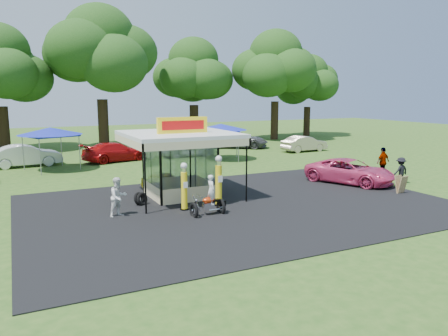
{
  "coord_description": "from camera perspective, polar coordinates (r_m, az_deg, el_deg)",
  "views": [
    {
      "loc": [
        -9.67,
        -16.04,
        5.32
      ],
      "look_at": [
        0.07,
        4.0,
        1.52
      ],
      "focal_mm": 35.0,
      "sensor_mm": 36.0,
      "label": 1
    }
  ],
  "objects": [
    {
      "name": "ground",
      "position": [
        19.47,
        4.99,
        -6.23
      ],
      "size": [
        120.0,
        120.0,
        0.0
      ],
      "primitive_type": "plane",
      "color": "#2A5219",
      "rests_on": "ground"
    },
    {
      "name": "motorcycle",
      "position": [
        19.31,
        -1.85,
        -4.07
      ],
      "size": [
        1.61,
        0.81,
        1.89
      ],
      "rotation": [
        0.0,
        0.0,
        0.04
      ],
      "color": "black",
      "rests_on": "ground"
    },
    {
      "name": "oak_far_d",
      "position": [
        50.04,
        -3.99,
        11.8
      ],
      "size": [
        9.49,
        9.49,
        11.3
      ],
      "color": "black",
      "rests_on": "ground"
    },
    {
      "name": "gas_station_kiosk",
      "position": [
        22.67,
        -5.82,
        0.64
      ],
      "size": [
        5.4,
        5.4,
        4.18
      ],
      "color": "white",
      "rests_on": "ground"
    },
    {
      "name": "spectator_west",
      "position": [
        19.61,
        -13.63,
        -3.71
      ],
      "size": [
        1.05,
        0.96,
        1.75
      ],
      "primitive_type": "imported",
      "rotation": [
        0.0,
        0.0,
        0.43
      ],
      "color": "white",
      "rests_on": "ground"
    },
    {
      "name": "oak_far_e",
      "position": [
        51.95,
        6.73,
        12.43
      ],
      "size": [
        10.38,
        10.38,
        12.36
      ],
      "color": "black",
      "rests_on": "ground"
    },
    {
      "name": "gas_pump_left",
      "position": [
        20.08,
        -5.21,
        -2.58
      ],
      "size": [
        0.42,
        0.42,
        2.24
      ],
      "color": "black",
      "rests_on": "ground"
    },
    {
      "name": "asphalt_apron",
      "position": [
        21.14,
        2.2,
        -4.86
      ],
      "size": [
        20.0,
        14.0,
        0.04
      ],
      "primitive_type": "cube",
      "color": "black",
      "rests_on": "ground"
    },
    {
      "name": "oak_far_c",
      "position": [
        45.29,
        -15.84,
        13.47
      ],
      "size": [
        11.5,
        11.5,
        13.56
      ],
      "color": "black",
      "rests_on": "ground"
    },
    {
      "name": "spare_tires",
      "position": [
        21.43,
        -10.85,
        -3.99
      ],
      "size": [
        0.83,
        0.73,
        0.67
      ],
      "rotation": [
        0.0,
        0.0,
        0.51
      ],
      "color": "black",
      "rests_on": "ground"
    },
    {
      "name": "kiosk_car",
      "position": [
        24.95,
        -7.52,
        -1.6
      ],
      "size": [
        2.82,
        1.13,
        0.96
      ],
      "primitive_type": "imported",
      "rotation": [
        0.0,
        0.0,
        1.57
      ],
      "color": "yellow",
      "rests_on": "ground"
    },
    {
      "name": "bg_car_a",
      "position": [
        35.41,
        -24.46,
        1.49
      ],
      "size": [
        5.11,
        2.25,
        1.63
      ],
      "primitive_type": "imported",
      "rotation": [
        0.0,
        0.0,
        1.68
      ],
      "color": "silver",
      "rests_on": "ground"
    },
    {
      "name": "pink_sedan",
      "position": [
        27.22,
        16.16,
        -0.42
      ],
      "size": [
        4.31,
        5.81,
        1.47
      ],
      "primitive_type": "imported",
      "rotation": [
        0.0,
        0.0,
        0.4
      ],
      "color": "#DA3B6E",
      "rests_on": "ground"
    },
    {
      "name": "tent_east",
      "position": [
        35.4,
        -0.4,
        5.34
      ],
      "size": [
        4.19,
        4.19,
        2.93
      ],
      "rotation": [
        0.0,
        0.0,
        -0.43
      ],
      "color": "gray",
      "rests_on": "ground"
    },
    {
      "name": "bg_car_b",
      "position": [
        35.76,
        -14.0,
        2.05
      ],
      "size": [
        5.62,
        3.43,
        1.52
      ],
      "primitive_type": "imported",
      "rotation": [
        0.0,
        0.0,
        1.84
      ],
      "color": "#B80E0F",
      "rests_on": "ground"
    },
    {
      "name": "gas_pump_right",
      "position": [
        20.77,
        -0.71,
        -1.84
      ],
      "size": [
        0.46,
        0.46,
        2.46
      ],
      "color": "black",
      "rests_on": "ground"
    },
    {
      "name": "bg_car_e",
      "position": [
        41.44,
        10.44,
        3.15
      ],
      "size": [
        4.56,
        1.87,
        1.47
      ],
      "primitive_type": "imported",
      "rotation": [
        0.0,
        0.0,
        1.64
      ],
      "color": "#BCAA8F",
      "rests_on": "ground"
    },
    {
      "name": "spectator_east_b",
      "position": [
        30.07,
        20.05,
        0.74
      ],
      "size": [
        1.18,
        0.61,
        1.92
      ],
      "primitive_type": "imported",
      "rotation": [
        0.0,
        0.0,
        3.27
      ],
      "color": "gray",
      "rests_on": "ground"
    },
    {
      "name": "bg_car_d",
      "position": [
        43.54,
        2.0,
        3.68
      ],
      "size": [
        6.16,
        5.36,
        1.58
      ],
      "primitive_type": "imported",
      "rotation": [
        0.0,
        0.0,
        0.97
      ],
      "color": "#4C4D4F",
      "rests_on": "ground"
    },
    {
      "name": "spectator_east_a",
      "position": [
        28.08,
        22.07,
        -0.32
      ],
      "size": [
        1.06,
        0.64,
        1.6
      ],
      "primitive_type": "imported",
      "rotation": [
        0.0,
        0.0,
        3.19
      ],
      "color": "black",
      "rests_on": "ground"
    },
    {
      "name": "tent_west",
      "position": [
        32.79,
        -21.77,
        4.45
      ],
      "size": [
        4.32,
        4.32,
        3.02
      ],
      "rotation": [
        0.0,
        0.0,
        0.35
      ],
      "color": "gray",
      "rests_on": "ground"
    },
    {
      "name": "oak_far_f",
      "position": [
        57.05,
        10.91,
        10.61
      ],
      "size": [
        8.32,
        8.32,
        10.02
      ],
      "color": "black",
      "rests_on": "ground"
    },
    {
      "name": "bg_car_c",
      "position": [
        37.58,
        -4.79,
        2.74
      ],
      "size": [
        4.87,
        2.2,
        1.62
      ],
      "primitive_type": "imported",
      "rotation": [
        0.0,
        0.0,
        1.51
      ],
      "color": "#B0B0B4",
      "rests_on": "ground"
    },
    {
      "name": "a_frame_sign",
      "position": [
        25.37,
        22.1,
        -2.01
      ],
      "size": [
        0.57,
        0.54,
        0.98
      ],
      "rotation": [
        0.0,
        0.0,
        0.11
      ],
      "color": "#593819",
      "rests_on": "ground"
    }
  ]
}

